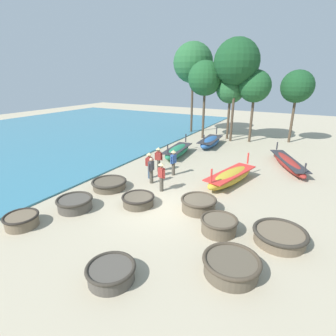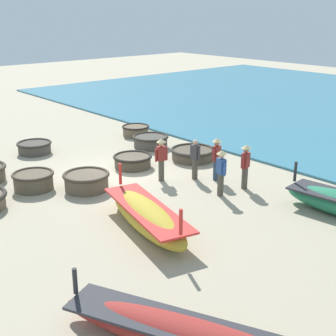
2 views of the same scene
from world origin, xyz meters
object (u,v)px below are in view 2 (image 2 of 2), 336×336
(coracle_tilted, at_px, (193,153))
(fisherman_standing_left, at_px, (195,158))
(coracle_front_left, at_px, (33,180))
(fisherman_with_hat, at_px, (161,157))
(fisherman_crouching, at_px, (216,156))
(coracle_beside_post, at_px, (133,161))
(fisherman_by_coracle, at_px, (221,170))
(coracle_far_right, at_px, (151,141))
(coracle_front_right, at_px, (136,130))
(coracle_upturned, at_px, (86,181))
(long_boat_white_hull, at_px, (147,216))
(fisherman_hauling, at_px, (245,164))
(coracle_far_left, at_px, (34,147))

(coracle_tilted, relative_size, fisherman_standing_left, 1.26)
(coracle_front_left, relative_size, fisherman_standing_left, 0.97)
(fisherman_with_hat, relative_size, fisherman_crouching, 1.00)
(coracle_beside_post, xyz_separation_m, fisherman_by_coracle, (-0.45, 4.55, 0.68))
(coracle_far_right, relative_size, coracle_front_right, 1.20)
(coracle_front_right, distance_m, fisherman_with_hat, 6.92)
(fisherman_crouching, bearing_deg, coracle_beside_post, -66.06)
(coracle_front_right, distance_m, fisherman_by_coracle, 9.01)
(coracle_upturned, distance_m, coracle_far_right, 5.92)
(fisherman_with_hat, bearing_deg, coracle_beside_post, -94.09)
(coracle_front_right, xyz_separation_m, fisherman_by_coracle, (2.74, 8.56, 0.66))
(long_boat_white_hull, bearing_deg, fisherman_crouching, -161.01)
(coracle_upturned, relative_size, coracle_front_left, 1.12)
(long_boat_white_hull, height_order, fisherman_hauling, fisherman_hauling)
(coracle_tilted, height_order, fisherman_crouching, fisherman_crouching)
(coracle_far_left, distance_m, fisherman_with_hat, 6.93)
(coracle_front_right, height_order, coracle_beside_post, coracle_front_right)
(coracle_front_left, relative_size, fisherman_by_coracle, 0.91)
(coracle_far_left, bearing_deg, fisherman_hauling, 112.44)
(fisherman_with_hat, bearing_deg, fisherman_standing_left, 147.75)
(coracle_front_left, bearing_deg, coracle_far_left, -116.16)
(long_boat_white_hull, relative_size, fisherman_standing_left, 2.97)
(coracle_front_right, bearing_deg, coracle_beside_post, 51.40)
(coracle_far_left, distance_m, fisherman_crouching, 8.75)
(coracle_beside_post, bearing_deg, coracle_tilted, 161.39)
(coracle_front_right, xyz_separation_m, long_boat_white_hull, (6.37, 8.96, 0.12))
(coracle_beside_post, height_order, fisherman_hauling, fisherman_hauling)
(coracle_far_left, height_order, fisherman_with_hat, fisherman_with_hat)
(coracle_tilted, bearing_deg, coracle_front_left, -10.20)
(coracle_beside_post, bearing_deg, coracle_far_right, -143.24)
(coracle_far_right, height_order, coracle_tilted, coracle_far_right)
(coracle_beside_post, height_order, long_boat_white_hull, long_boat_white_hull)
(coracle_tilted, height_order, fisherman_standing_left, fisherman_standing_left)
(coracle_front_left, distance_m, fisherman_hauling, 7.75)
(coracle_front_right, bearing_deg, long_boat_white_hull, 54.59)
(long_boat_white_hull, distance_m, fisherman_standing_left, 4.72)
(fisherman_standing_left, relative_size, fisherman_crouching, 0.94)
(coracle_far_left, bearing_deg, fisherman_crouching, 114.92)
(fisherman_with_hat, height_order, fisherman_crouching, same)
(coracle_far_left, height_order, coracle_beside_post, coracle_far_left)
(coracle_far_left, bearing_deg, fisherman_with_hat, 107.23)
(coracle_front_left, xyz_separation_m, coracle_tilted, (-6.88, 1.24, -0.07))
(coracle_far_right, xyz_separation_m, coracle_far_left, (4.61, -2.75, -0.03))
(coracle_upturned, height_order, fisherman_with_hat, fisherman_with_hat)
(fisherman_with_hat, bearing_deg, coracle_front_right, -118.98)
(coracle_front_left, height_order, fisherman_standing_left, fisherman_standing_left)
(coracle_upturned, xyz_separation_m, fisherman_hauling, (-4.44, 3.71, 0.62))
(coracle_front_left, relative_size, fisherman_crouching, 0.91)
(fisherman_crouching, bearing_deg, coracle_far_left, -65.08)
(fisherman_with_hat, xyz_separation_m, fisherman_by_coracle, (-0.60, 2.53, 0.00))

